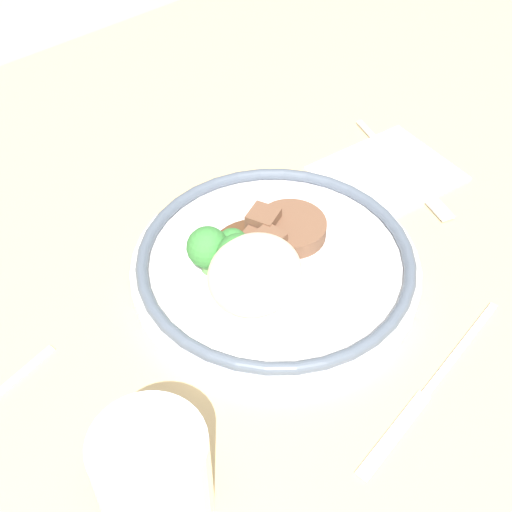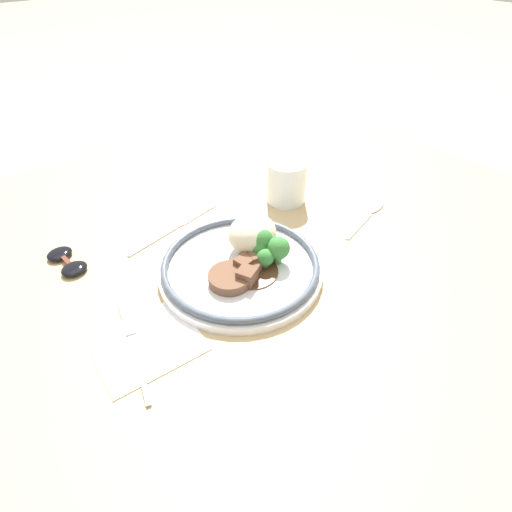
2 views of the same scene
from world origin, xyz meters
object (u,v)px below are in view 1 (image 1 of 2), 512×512
(fork, at_px, (410,177))
(knife, at_px, (429,390))
(plate, at_px, (269,263))
(juice_glass, at_px, (154,477))

(fork, xyz_separation_m, knife, (0.20, 0.20, -0.00))
(knife, bearing_deg, fork, -145.81)
(plate, bearing_deg, fork, -176.71)
(plate, height_order, fork, plate)
(plate, relative_size, juice_glass, 3.15)
(fork, distance_m, knife, 0.28)
(plate, xyz_separation_m, fork, (-0.22, -0.01, -0.02))
(plate, distance_m, juice_glass, 0.25)
(fork, bearing_deg, plate, -70.15)
(juice_glass, height_order, knife, juice_glass)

